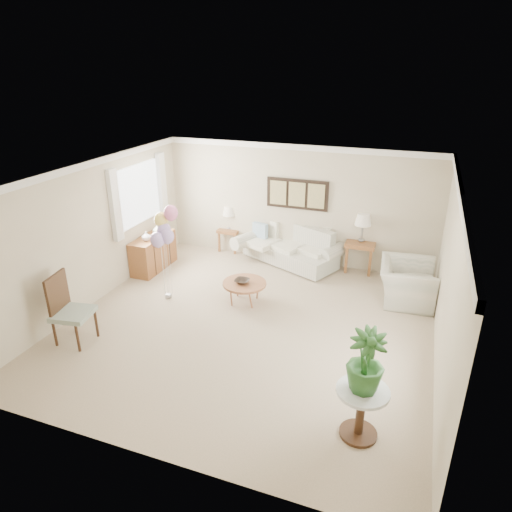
{
  "coord_description": "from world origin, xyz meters",
  "views": [
    {
      "loc": [
        2.44,
        -6.23,
        4.16
      ],
      "look_at": [
        -0.07,
        0.6,
        1.05
      ],
      "focal_mm": 32.0,
      "sensor_mm": 36.0,
      "label": 1
    }
  ],
  "objects_px": {
    "sofa": "(291,248)",
    "balloon_cluster": "(163,230)",
    "armchair": "(407,282)",
    "accent_chair": "(68,308)",
    "coffee_table": "(244,284)"
  },
  "relations": [
    {
      "from": "sofa",
      "to": "armchair",
      "type": "bearing_deg",
      "value": -21.1
    },
    {
      "from": "sofa",
      "to": "coffee_table",
      "type": "xyz_separation_m",
      "value": [
        -0.29,
        -2.09,
        0.04
      ]
    },
    {
      "from": "coffee_table",
      "to": "armchair",
      "type": "height_order",
      "value": "armchair"
    },
    {
      "from": "armchair",
      "to": "accent_chair",
      "type": "relative_size",
      "value": 0.99
    },
    {
      "from": "accent_chair",
      "to": "armchair",
      "type": "bearing_deg",
      "value": 33.27
    },
    {
      "from": "sofa",
      "to": "balloon_cluster",
      "type": "height_order",
      "value": "balloon_cluster"
    },
    {
      "from": "armchair",
      "to": "balloon_cluster",
      "type": "xyz_separation_m",
      "value": [
        -4.24,
        -1.47,
        1.0
      ]
    },
    {
      "from": "coffee_table",
      "to": "balloon_cluster",
      "type": "height_order",
      "value": "balloon_cluster"
    },
    {
      "from": "coffee_table",
      "to": "armchair",
      "type": "xyz_separation_m",
      "value": [
        2.81,
        1.12,
        -0.01
      ]
    },
    {
      "from": "armchair",
      "to": "sofa",
      "type": "bearing_deg",
      "value": 65.04
    },
    {
      "from": "coffee_table",
      "to": "armchair",
      "type": "bearing_deg",
      "value": 21.7
    },
    {
      "from": "coffee_table",
      "to": "accent_chair",
      "type": "xyz_separation_m",
      "value": [
        -2.15,
        -2.13,
        0.22
      ]
    },
    {
      "from": "armchair",
      "to": "accent_chair",
      "type": "height_order",
      "value": "accent_chair"
    },
    {
      "from": "sofa",
      "to": "balloon_cluster",
      "type": "bearing_deg",
      "value": -125.05
    },
    {
      "from": "armchair",
      "to": "balloon_cluster",
      "type": "relative_size",
      "value": 0.62
    }
  ]
}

